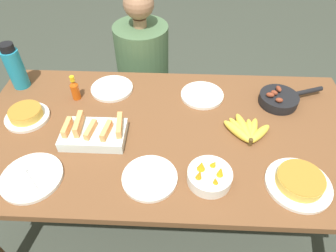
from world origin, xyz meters
The scene contains 15 objects.
ground_plane centered at (0.00, 0.00, 0.00)m, with size 14.00×14.00×0.00m, color #383D33.
dining_table centered at (0.00, 0.00, 0.65)m, with size 1.83×0.93×0.74m.
banana_bunch centered at (0.36, -0.01, 0.76)m, with size 0.24×0.20×0.04m.
melon_tray centered at (-0.33, -0.06, 0.77)m, with size 0.29×0.18×0.10m.
skillet centered at (0.56, 0.22, 0.77)m, with size 0.34×0.20×0.08m.
frittata_plate_center centered at (0.53, -0.28, 0.76)m, with size 0.26×0.26×0.06m.
frittata_plate_side centered at (-0.69, 0.05, 0.76)m, with size 0.21×0.21×0.06m.
empty_plate_near_front centered at (-0.32, 0.30, 0.75)m, with size 0.22×0.22×0.02m.
empty_plate_far_left centered at (-0.06, -0.28, 0.75)m, with size 0.22×0.22×0.02m.
empty_plate_far_right centered at (0.17, 0.26, 0.75)m, with size 0.22×0.22×0.02m.
empty_plate_mid_edge centered at (-0.54, -0.30, 0.75)m, with size 0.25×0.25×0.02m.
fruit_bowl_mango centered at (0.18, -0.27, 0.77)m, with size 0.18×0.18×0.11m.
water_bottle centered at (-0.82, 0.31, 0.86)m, with size 0.09×0.09×0.25m.
hot_sauce_bottle centered at (-0.49, 0.22, 0.80)m, with size 0.04×0.04×0.14m.
person_figure centered at (-0.20, 0.74, 0.45)m, with size 0.38×0.38×1.12m.
Camera 1 is at (0.04, -0.98, 1.74)m, focal length 32.00 mm.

